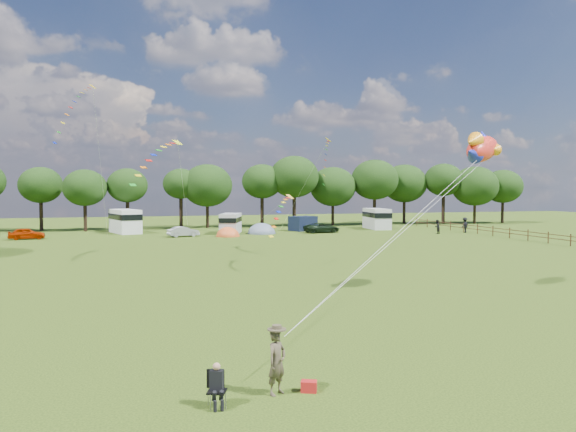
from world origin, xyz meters
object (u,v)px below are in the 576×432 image
object	(u,v)px
campervan_c	(231,223)
camp_chair	(216,380)
walker_b	(465,225)
walker_a	(437,227)
tent_greyblue	(262,233)
car_b	(183,232)
tent_orange	(228,236)
car_a	(27,234)
car_d	(322,228)
campervan_d	(377,218)
kite_flyer	(277,362)
fish_kite	(480,148)
campervan_b	(125,220)

from	to	relation	value
campervan_c	camp_chair	size ratio (longest dim) A/B	4.70
walker_b	walker_a	bearing A→B (deg)	-19.94
tent_greyblue	camp_chair	xyz separation A→B (m)	(-13.53, -52.83, 0.67)
car_b	tent_orange	bearing A→B (deg)	-116.73
tent_greyblue	camp_chair	distance (m)	54.54
car_a	tent_greyblue	world-z (taller)	tent_greyblue
car_d	tent_orange	distance (m)	12.44
car_d	campervan_c	size ratio (longest dim) A/B	0.85
car_d	campervan_c	xyz separation A→B (m)	(-11.20, 2.00, 0.69)
campervan_d	kite_flyer	size ratio (longest dim) A/B	3.32
car_b	fish_kite	bearing A→B (deg)	-177.65
kite_flyer	walker_b	size ratio (longest dim) A/B	0.92
campervan_d	kite_flyer	bearing A→B (deg)	159.12
campervan_d	kite_flyer	world-z (taller)	campervan_d
car_d	camp_chair	world-z (taller)	car_d
walker_b	tent_greyblue	bearing A→B (deg)	-40.72
car_b	tent_orange	world-z (taller)	car_b
tent_greyblue	walker_a	bearing A→B (deg)	-16.74
car_a	tent_orange	world-z (taller)	car_a
car_a	fish_kite	bearing A→B (deg)	-152.12
walker_b	campervan_d	bearing A→B (deg)	-77.51
tent_greyblue	car_b	bearing A→B (deg)	-169.20
campervan_c	camp_chair	bearing A→B (deg)	-171.80
campervan_d	tent_orange	distance (m)	22.70
car_a	kite_flyer	size ratio (longest dim) A/B	2.17
walker_b	tent_orange	bearing A→B (deg)	-33.38
fish_kite	camp_chair	bearing A→B (deg)	-178.49
car_a	car_b	bearing A→B (deg)	-102.64
campervan_b	tent_greyblue	xyz separation A→B (m)	(16.15, -5.51, -1.56)
tent_orange	kite_flyer	world-z (taller)	kite_flyer
campervan_c	walker_b	distance (m)	29.31
tent_greyblue	fish_kite	bearing A→B (deg)	-86.06
car_b	tent_greyblue	size ratio (longest dim) A/B	0.88
car_b	fish_kite	size ratio (longest dim) A/B	0.88
car_b	camp_chair	xyz separation A→B (m)	(-3.85, -50.98, 0.10)
car_b	campervan_b	xyz separation A→B (m)	(-6.47, 7.36, 0.98)
car_a	campervan_b	size ratio (longest dim) A/B	0.60
camp_chair	walker_b	bearing A→B (deg)	71.76
car_b	campervan_d	xyz separation A→B (m)	(26.74, 5.40, 0.90)
car_a	walker_a	distance (m)	47.35
car_b	tent_greyblue	distance (m)	9.87
campervan_b	kite_flyer	size ratio (longest dim) A/B	3.64
car_a	tent_greyblue	size ratio (longest dim) A/B	1.01
car_d	walker_b	xyz separation A→B (m)	(17.30, -4.83, 0.33)
car_d	tent_orange	size ratio (longest dim) A/B	1.51
kite_flyer	camp_chair	distance (m)	1.77
campervan_b	camp_chair	size ratio (longest dim) A/B	5.59
campervan_b	walker_a	xyz separation A→B (m)	(36.73, -11.70, -0.71)
car_a	campervan_d	bearing A→B (deg)	-92.93
walker_a	car_a	bearing A→B (deg)	-38.41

